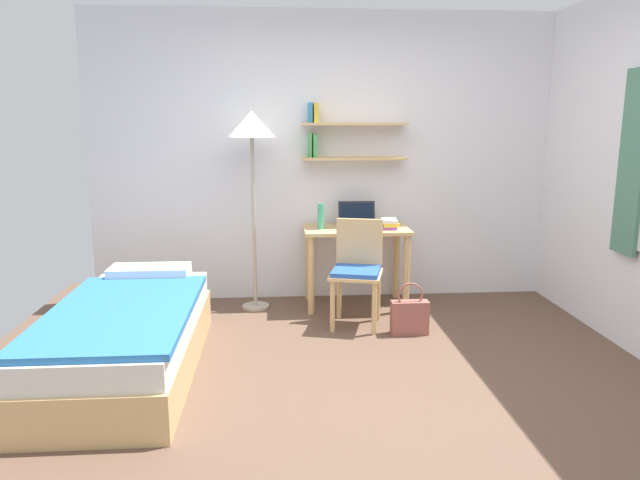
{
  "coord_description": "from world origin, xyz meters",
  "views": [
    {
      "loc": [
        -0.51,
        -3.33,
        1.63
      ],
      "look_at": [
        -0.23,
        0.51,
        0.85
      ],
      "focal_mm": 32.7,
      "sensor_mm": 36.0,
      "label": 1
    }
  ],
  "objects": [
    {
      "name": "wall_back",
      "position": [
        0.0,
        2.02,
        1.3
      ],
      "size": [
        4.4,
        0.27,
        2.6
      ],
      "color": "white",
      "rests_on": "ground_plane"
    },
    {
      "name": "standing_lamp",
      "position": [
        -0.72,
        1.69,
        1.52
      ],
      "size": [
        0.4,
        0.4,
        1.73
      ],
      "color": "#B2A893",
      "rests_on": "ground_plane"
    },
    {
      "name": "bed",
      "position": [
        -1.51,
        0.38,
        0.24
      ],
      "size": [
        0.88,
        1.89,
        0.54
      ],
      "color": "tan",
      "rests_on": "ground_plane"
    },
    {
      "name": "water_bottle",
      "position": [
        -0.14,
        1.66,
        0.82
      ],
      "size": [
        0.06,
        0.06,
        0.22
      ],
      "primitive_type": "cylinder",
      "color": "#42A87F",
      "rests_on": "desk"
    },
    {
      "name": "ground_plane",
      "position": [
        0.0,
        0.0,
        0.0
      ],
      "size": [
        5.28,
        5.28,
        0.0
      ],
      "primitive_type": "plane",
      "color": "brown"
    },
    {
      "name": "laptop",
      "position": [
        0.2,
        1.77,
        0.77
      ],
      "size": [
        0.34,
        0.23,
        0.22
      ],
      "color": "black",
      "rests_on": "desk"
    },
    {
      "name": "book_stack",
      "position": [
        0.46,
        1.65,
        0.76
      ],
      "size": [
        0.16,
        0.21,
        0.08
      ],
      "color": "purple",
      "rests_on": "desk"
    },
    {
      "name": "desk",
      "position": [
        0.18,
        1.7,
        0.57
      ],
      "size": [
        0.92,
        0.53,
        0.71
      ],
      "color": "tan",
      "rests_on": "ground_plane"
    },
    {
      "name": "desk_chair",
      "position": [
        0.12,
        1.21,
        0.48
      ],
      "size": [
        0.49,
        0.49,
        0.85
      ],
      "color": "tan",
      "rests_on": "ground_plane"
    },
    {
      "name": "handbag",
      "position": [
        0.5,
        0.94,
        0.15
      ],
      "size": [
        0.29,
        0.11,
        0.42
      ],
      "color": "#99564C",
      "rests_on": "ground_plane"
    }
  ]
}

